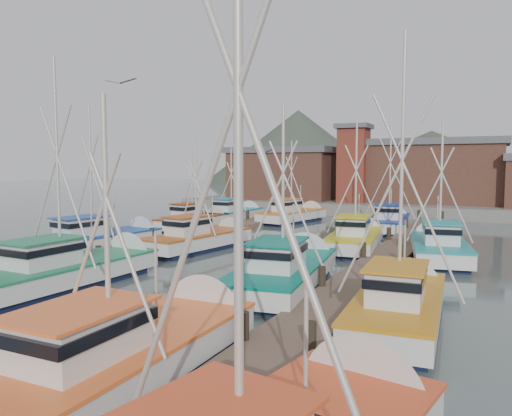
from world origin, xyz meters
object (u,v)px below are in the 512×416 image
at_px(boat_1, 131,352).
at_px(boat_4, 75,269).
at_px(boat_8, 203,239).
at_px(lookout_tower, 353,163).
at_px(boat_12, 295,215).

height_order(boat_1, boat_4, boat_4).
bearing_deg(boat_8, boat_4, -83.42).
relative_size(lookout_tower, boat_1, 0.88).
height_order(boat_1, boat_12, boat_12).
distance_m(lookout_tower, boat_4, 38.41).
xyz_separation_m(lookout_tower, boat_12, (-2.50, -11.10, -4.87)).
bearing_deg(boat_4, boat_8, 90.98).
height_order(lookout_tower, boat_4, boat_4).
bearing_deg(boat_8, boat_12, 99.02).
height_order(boat_4, boat_8, boat_4).
relative_size(lookout_tower, boat_4, 0.80).
bearing_deg(boat_1, boat_4, 142.49).
relative_size(boat_1, boat_12, 1.07).
height_order(lookout_tower, boat_8, lookout_tower).
bearing_deg(boat_1, boat_8, 116.31).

